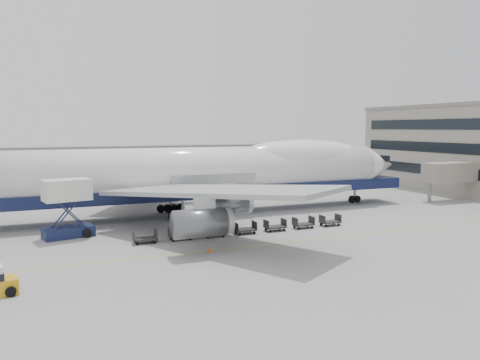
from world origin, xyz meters
name	(u,v)px	position (x,y,z in m)	size (l,w,h in m)	color
ground	(232,233)	(0.00, 0.00, 0.00)	(260.00, 260.00, 0.00)	gray
apron_line	(255,246)	(0.00, -6.00, 0.01)	(60.00, 0.15, 0.01)	gold
hangar	(83,161)	(-10.00, 70.00, 3.50)	(110.00, 8.00, 7.00)	slate
airliner	(203,172)	(0.64, 12.00, 5.62)	(67.00, 55.30, 19.98)	white
catering_truck	(67,205)	(-16.56, 4.91, 3.44)	(5.41, 4.23, 6.10)	#172046
traffic_cone	(209,249)	(-4.85, -6.39, 0.26)	(0.37, 0.37, 0.54)	#FB4D0D
dolly_0	(145,238)	(-9.70, -0.85, 0.53)	(2.30, 1.35, 1.30)	#2D2D30
dolly_1	(180,235)	(-6.08, -0.85, 0.53)	(2.30, 1.35, 1.30)	#2D2D30
dolly_2	(214,232)	(-2.46, -0.85, 0.53)	(2.30, 1.35, 1.30)	#2D2D30
dolly_3	(245,229)	(1.16, -0.85, 0.53)	(2.30, 1.35, 1.30)	#2D2D30
dolly_4	(275,226)	(4.78, -0.85, 0.53)	(2.30, 1.35, 1.30)	#2D2D30
dolly_5	(303,224)	(8.40, -0.85, 0.53)	(2.30, 1.35, 1.30)	#2D2D30
dolly_6	(330,221)	(12.02, -0.85, 0.53)	(2.30, 1.35, 1.30)	#2D2D30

